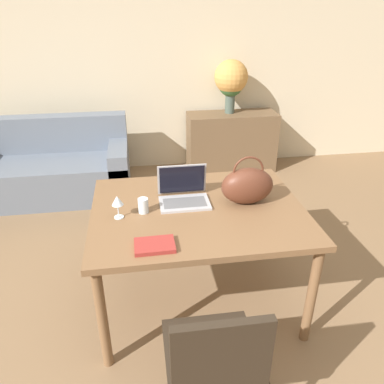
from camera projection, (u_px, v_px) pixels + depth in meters
ground_plane at (195, 365)px, 2.25m from camera, size 14.00×14.00×0.00m
wall_back at (153, 58)px, 4.38m from camera, size 10.00×0.06×2.70m
dining_table at (198, 218)px, 2.45m from camera, size 1.36×1.07×0.76m
chair at (214, 359)px, 1.70m from camera, size 0.44×0.44×0.86m
couch at (50, 170)px, 4.12m from camera, size 1.73×0.81×0.82m
sideboard at (231, 142)px, 4.70m from camera, size 1.09×0.40×0.73m
laptop at (183, 192)px, 2.49m from camera, size 0.33×0.25×0.23m
drinking_glass at (143, 205)px, 2.35m from camera, size 0.06×0.06×0.10m
wine_glass at (117, 202)px, 2.26m from camera, size 0.07×0.07×0.15m
handbag at (247, 185)px, 2.42m from camera, size 0.34×0.18×0.33m
flower_vase at (231, 80)px, 4.38m from camera, size 0.40×0.40×0.62m
book at (155, 245)px, 2.03m from camera, size 0.22×0.16×0.02m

